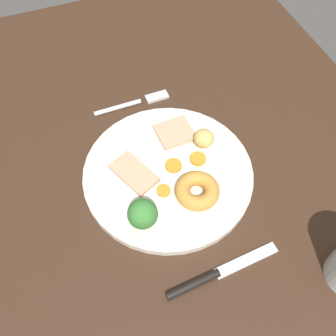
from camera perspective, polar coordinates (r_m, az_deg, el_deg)
The scene contains 12 objects.
dining_table at distance 67.06cm, azimuth 2.80°, elevation -3.77°, with size 120.00×84.00×3.60cm, color #382316.
dinner_plate at distance 66.15cm, azimuth 0.00°, elevation -0.82°, with size 29.25×29.25×1.40cm, color silver.
meat_slice_main at distance 70.10cm, azimuth 1.01°, elevation 5.31°, with size 6.37×5.87×0.80cm, color tan.
meat_slice_under at distance 65.15cm, azimuth -5.11°, elevation -0.75°, with size 8.34×4.59×0.80cm, color tan.
yorkshire_pudding at distance 62.26cm, azimuth 4.38°, elevation -3.39°, with size 7.30×7.30×2.52cm, color #C68938.
roast_potato_left at distance 67.92cm, azimuth 5.36°, elevation 4.43°, with size 3.65×3.53×3.36cm, color #D8B260.
carrot_coin_front at distance 65.86cm, azimuth 0.82°, elevation 0.37°, with size 2.87×2.87×0.61cm, color orange.
carrot_coin_back at distance 63.12cm, azimuth -0.60°, elevation -3.57°, with size 2.32×2.32×0.54cm, color orange.
carrot_coin_side at distance 66.83cm, azimuth 4.48°, elevation 1.37°, with size 2.82×2.82×0.66cm, color orange.
broccoli_floret at distance 57.76cm, azimuth -3.80°, elevation -6.89°, with size 4.70×4.70×5.87cm.
fork at distance 77.16cm, azimuth -5.08°, elevation 9.63°, with size 2.06×15.27×0.90cm.
knife at distance 59.04cm, azimuth 6.76°, elevation -15.61°, with size 2.73×18.56×1.20cm.
Camera 1 is at (30.10, -14.93, 59.84)cm, focal length 40.90 mm.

